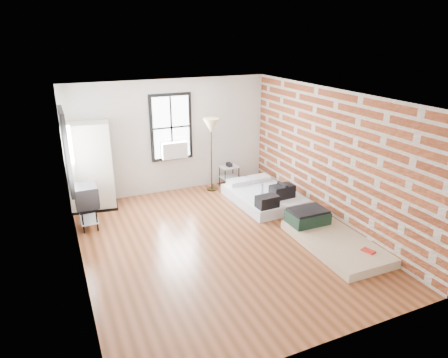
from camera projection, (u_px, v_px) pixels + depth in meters
name	position (u px, v px, depth m)	size (l,w,h in m)	color
ground	(220.00, 242.00, 7.73)	(6.00, 6.00, 0.00)	#5A2F17
room_shell	(223.00, 150.00, 7.53)	(5.02, 6.02, 2.80)	silver
mattress_main	(264.00, 196.00, 9.49)	(1.47, 1.94, 0.60)	white
mattress_bare	(329.00, 236.00, 7.69)	(1.15, 2.14, 0.46)	#CAB592
wardrobe	(90.00, 167.00, 8.89)	(1.08, 0.72, 2.00)	black
side_table	(229.00, 170.00, 10.47)	(0.49, 0.41, 0.62)	black
floor_lamp	(211.00, 129.00, 9.75)	(0.40, 0.40, 1.86)	black
tv_stand	(87.00, 198.00, 8.15)	(0.47, 0.65, 0.91)	black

